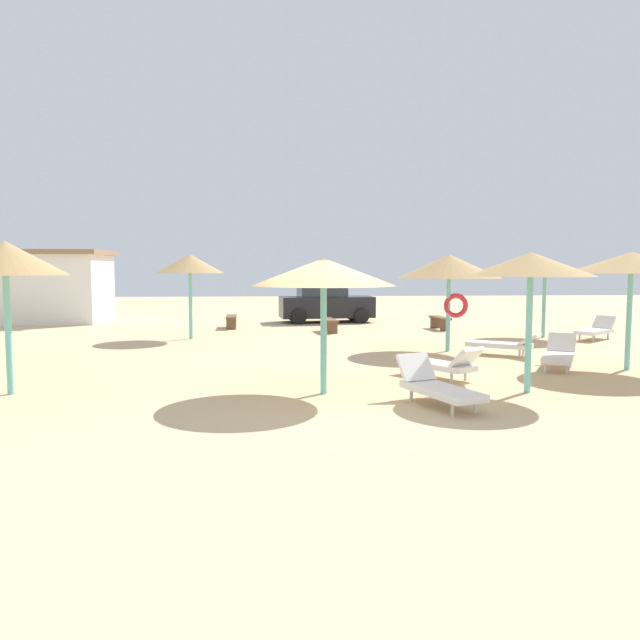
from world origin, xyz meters
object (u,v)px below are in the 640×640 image
at_px(parasol_5, 631,263).
at_px(lounger_4, 442,364).
at_px(lounger_0, 504,344).
at_px(parked_car, 325,303).
at_px(parasol_8, 190,264).
at_px(bench_2, 329,323).
at_px(parasol_0, 449,267).
at_px(lounger_6, 437,387).
at_px(beach_cabana, 60,286).
at_px(parasol_4, 531,265).
at_px(lounger_3, 596,330).
at_px(parasol_7, 5,259).
at_px(parasol_3, 545,268).
at_px(bench_0, 440,321).
at_px(bench_1, 231,319).
at_px(parasol_6, 324,273).
at_px(lounger_5, 559,355).

bearing_deg(parasol_5, lounger_4, -170.44).
xyz_separation_m(lounger_0, parked_car, (-3.99, 10.40, 0.51)).
height_order(parasol_8, bench_2, parasol_8).
distance_m(parasol_0, lounger_0, 2.61).
distance_m(lounger_6, beach_cabana, 21.16).
relative_size(parasol_4, parked_car, 0.64).
xyz_separation_m(lounger_3, parked_car, (-8.38, 7.11, 0.50)).
bearing_deg(lounger_3, parasol_8, 174.88).
bearing_deg(parasol_8, lounger_0, -26.52).
bearing_deg(parasol_7, parasol_5, 7.61).
xyz_separation_m(parasol_5, lounger_3, (2.42, 5.78, -2.16)).
distance_m(parasol_3, bench_0, 4.50).
height_order(lounger_3, bench_0, lounger_3).
xyz_separation_m(parasol_5, bench_1, (-9.87, 10.54, -2.13)).
bearing_deg(parasol_5, parasol_6, -163.54).
distance_m(lounger_5, parked_car, 13.34).
bearing_deg(beach_cabana, bench_0, -16.18).
relative_size(lounger_3, bench_0, 1.21).
bearing_deg(lounger_0, parasol_6, -138.76).
bearing_deg(lounger_6, lounger_3, 49.18).
relative_size(parasol_5, bench_2, 1.84).
bearing_deg(beach_cabana, parked_car, -5.38).
xyz_separation_m(parasol_5, lounger_0, (-1.97, 2.49, -2.17)).
bearing_deg(lounger_0, parasol_0, 145.54).
bearing_deg(lounger_6, parked_car, 91.99).
relative_size(parasol_6, lounger_3, 1.45).
distance_m(parasol_6, parasol_8, 9.85).
bearing_deg(lounger_6, beach_cabana, 125.21).
xyz_separation_m(parasol_6, lounger_3, (9.69, 7.93, -1.96)).
bearing_deg(parasol_7, parasol_6, -3.84).
bearing_deg(bench_0, parasol_6, -115.23).
bearing_deg(parasol_4, lounger_0, 73.60).
relative_size(lounger_3, lounger_4, 0.97).
height_order(parasol_8, bench_0, parasol_8).
xyz_separation_m(lounger_0, bench_0, (0.15, 6.92, 0.04)).
bearing_deg(bench_1, parasol_7, -104.84).
xyz_separation_m(bench_2, parked_car, (0.20, 4.11, 0.48)).
relative_size(parasol_4, lounger_0, 1.38).
distance_m(parasol_8, lounger_3, 13.61).
height_order(parasol_3, lounger_4, parasol_3).
xyz_separation_m(parasol_0, parked_car, (-2.69, 9.51, -1.57)).
height_order(bench_1, bench_2, same).
bearing_deg(parasol_6, lounger_3, 39.30).
bearing_deg(bench_1, parasol_5, -46.88).
relative_size(parasol_0, parasol_4, 1.09).
distance_m(parasol_7, lounger_6, 8.18).
bearing_deg(parasol_0, beach_cabana, 143.45).
distance_m(parasol_3, lounger_6, 11.82).
relative_size(lounger_4, bench_2, 1.25).
height_order(parasol_5, beach_cabana, beach_cabana).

